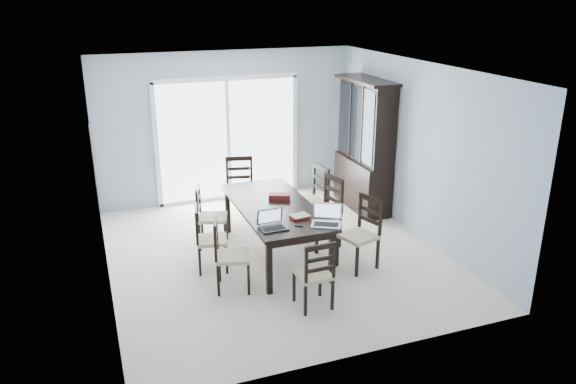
% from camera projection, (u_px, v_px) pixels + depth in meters
% --- Properties ---
extents(floor, '(5.00, 5.00, 0.00)m').
position_uv_depth(floor, '(275.00, 254.00, 7.96)').
color(floor, beige).
rests_on(floor, ground).
extents(ceiling, '(5.00, 5.00, 0.00)m').
position_uv_depth(ceiling, '(273.00, 68.00, 7.08)').
color(ceiling, white).
rests_on(ceiling, back_wall).
extents(back_wall, '(4.50, 0.02, 2.60)m').
position_uv_depth(back_wall, '(227.00, 127.00, 9.72)').
color(back_wall, '#97A6B4').
rests_on(back_wall, floor).
extents(wall_left, '(0.02, 5.00, 2.60)m').
position_uv_depth(wall_left, '(99.00, 186.00, 6.78)').
color(wall_left, '#97A6B4').
rests_on(wall_left, floor).
extents(wall_right, '(0.02, 5.00, 2.60)m').
position_uv_depth(wall_right, '(419.00, 151.00, 8.25)').
color(wall_right, '#97A6B4').
rests_on(wall_right, floor).
extents(balcony, '(4.50, 2.00, 0.10)m').
position_uv_depth(balcony, '(217.00, 183.00, 11.06)').
color(balcony, gray).
rests_on(balcony, ground).
extents(railing, '(4.50, 0.06, 1.10)m').
position_uv_depth(railing, '(205.00, 142.00, 11.74)').
color(railing, '#99999E').
rests_on(railing, balcony).
extents(dining_table, '(1.00, 2.20, 0.75)m').
position_uv_depth(dining_table, '(275.00, 210.00, 7.73)').
color(dining_table, black).
rests_on(dining_table, floor).
extents(china_hutch, '(0.50, 1.38, 2.20)m').
position_uv_depth(china_hutch, '(365.00, 147.00, 9.36)').
color(china_hutch, black).
rests_on(china_hutch, floor).
extents(sliding_door, '(2.52, 0.05, 2.18)m').
position_uv_depth(sliding_door, '(228.00, 139.00, 9.77)').
color(sliding_door, silver).
rests_on(sliding_door, floor).
extents(chair_left_near, '(0.51, 0.50, 1.08)m').
position_uv_depth(chair_left_near, '(225.00, 247.00, 6.86)').
color(chair_left_near, black).
rests_on(chair_left_near, floor).
extents(chair_left_mid, '(0.47, 0.46, 1.03)m').
position_uv_depth(chair_left_mid, '(205.00, 232.00, 7.36)').
color(chair_left_mid, black).
rests_on(chair_left_mid, floor).
extents(chair_left_far, '(0.51, 0.50, 1.07)m').
position_uv_depth(chair_left_far, '(206.00, 209.00, 8.06)').
color(chair_left_far, black).
rests_on(chair_left_far, floor).
extents(chair_right_near, '(0.54, 0.53, 1.12)m').
position_uv_depth(chair_right_near, '(364.00, 225.00, 7.44)').
color(chair_right_near, black).
rests_on(chair_right_near, floor).
extents(chair_right_mid, '(0.54, 0.53, 1.19)m').
position_uv_depth(chair_right_mid, '(327.00, 204.00, 8.09)').
color(chair_right_mid, black).
rests_on(chair_right_mid, floor).
extents(chair_right_far, '(0.53, 0.51, 1.20)m').
position_uv_depth(chair_right_far, '(314.00, 192.00, 8.55)').
color(chair_right_far, black).
rests_on(chair_right_far, floor).
extents(chair_end_near, '(0.39, 0.40, 1.01)m').
position_uv_depth(chair_end_near, '(316.00, 268.00, 6.41)').
color(chair_end_near, black).
rests_on(chair_end_near, floor).
extents(chair_end_far, '(0.53, 0.54, 1.16)m').
position_uv_depth(chair_end_far, '(240.00, 181.00, 9.09)').
color(chair_end_far, black).
rests_on(chair_end_far, floor).
extents(laptop_dark, '(0.34, 0.24, 0.23)m').
position_uv_depth(laptop_dark, '(274.00, 225.00, 6.91)').
color(laptop_dark, black).
rests_on(laptop_dark, dining_table).
extents(laptop_silver, '(0.45, 0.41, 0.26)m').
position_uv_depth(laptop_silver, '(326.00, 221.00, 7.02)').
color(laptop_silver, silver).
rests_on(laptop_silver, dining_table).
extents(book_stack, '(0.26, 0.22, 0.04)m').
position_uv_depth(book_stack, '(299.00, 216.00, 7.26)').
color(book_stack, maroon).
rests_on(book_stack, dining_table).
extents(cell_phone, '(0.11, 0.08, 0.01)m').
position_uv_depth(cell_phone, '(299.00, 225.00, 7.03)').
color(cell_phone, black).
rests_on(cell_phone, dining_table).
extents(game_box, '(0.33, 0.26, 0.07)m').
position_uv_depth(game_box, '(279.00, 196.00, 7.92)').
color(game_box, '#531011').
rests_on(game_box, dining_table).
extents(hot_tub, '(1.81, 1.64, 0.89)m').
position_uv_depth(hot_tub, '(190.00, 163.00, 10.63)').
color(hot_tub, brown).
rests_on(hot_tub, balcony).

